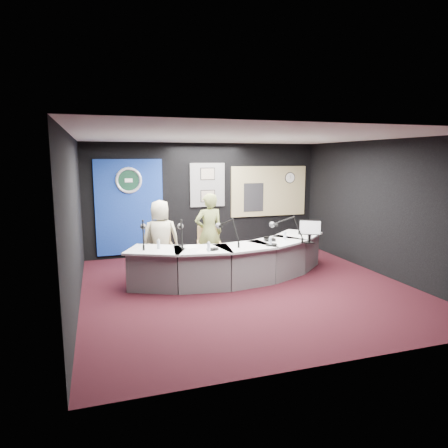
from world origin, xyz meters
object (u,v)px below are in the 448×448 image
object	(u,v)px
armchair_left	(161,253)
person_woman	(209,233)
armchair_right	(209,249)
person_man	(161,238)
broadcast_desk	(235,261)

from	to	relation	value
armchair_left	person_woman	bearing A→B (deg)	-0.04
armchair_right	person_woman	distance (m)	0.36
armchair_left	armchair_right	size ratio (longest dim) A/B	0.94
armchair_left	person_man	size ratio (longest dim) A/B	0.59
armchair_left	person_man	world-z (taller)	person_man
person_woman	broadcast_desk	bearing A→B (deg)	111.69
armchair_right	person_man	distance (m)	1.07
broadcast_desk	person_woman	bearing A→B (deg)	115.67
broadcast_desk	armchair_right	bearing A→B (deg)	115.67
armchair_left	person_man	distance (m)	0.33
person_man	broadcast_desk	bearing A→B (deg)	152.85
broadcast_desk	person_man	world-z (taller)	person_man
armchair_right	person_woman	world-z (taller)	person_woman
broadcast_desk	person_man	distance (m)	1.62
armchair_left	person_woman	size ratio (longest dim) A/B	0.55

